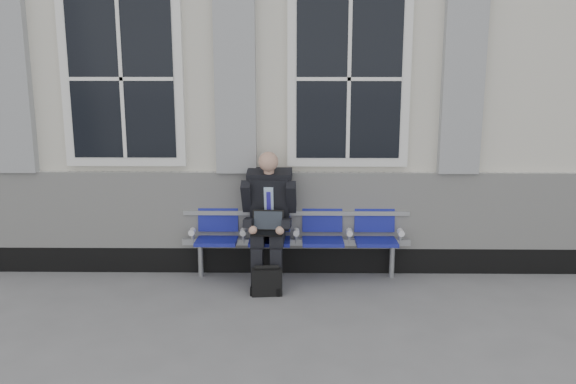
{
  "coord_description": "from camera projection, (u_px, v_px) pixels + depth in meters",
  "views": [
    {
      "loc": [
        -0.23,
        -5.7,
        2.61
      ],
      "look_at": [
        -0.31,
        0.9,
        1.1
      ],
      "focal_mm": 40.0,
      "sensor_mm": 36.0,
      "label": 1
    }
  ],
  "objects": [
    {
      "name": "bench",
      "position": [
        296.0,
        230.0,
        7.31
      ],
      "size": [
        2.6,
        0.47,
        0.91
      ],
      "color": "#9EA0A3",
      "rests_on": "ground"
    },
    {
      "name": "briefcase",
      "position": [
        267.0,
        281.0,
        6.83
      ],
      "size": [
        0.34,
        0.17,
        0.33
      ],
      "color": "black",
      "rests_on": "ground"
    },
    {
      "name": "businessman",
      "position": [
        269.0,
        213.0,
        7.12
      ],
      "size": [
        0.62,
        0.83,
        1.48
      ],
      "color": "black",
      "rests_on": "ground"
    },
    {
      "name": "ground",
      "position": [
        319.0,
        324.0,
        6.14
      ],
      "size": [
        70.0,
        70.0,
        0.0
      ],
      "primitive_type": "plane",
      "color": "slate",
      "rests_on": "ground"
    },
    {
      "name": "station_building",
      "position": [
        311.0,
        73.0,
        9.02
      ],
      "size": [
        14.4,
        4.4,
        4.49
      ],
      "color": "beige",
      "rests_on": "ground"
    }
  ]
}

